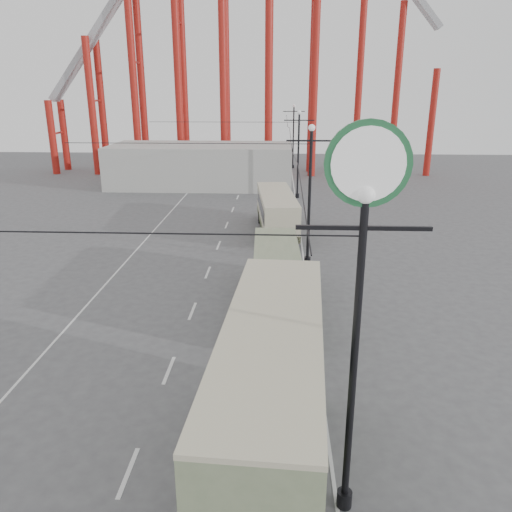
{
  "coord_description": "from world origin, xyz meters",
  "views": [
    {
      "loc": [
        3.6,
        -14.46,
        11.41
      ],
      "look_at": [
        2.42,
        10.6,
        3.0
      ],
      "focal_mm": 35.0,
      "sensor_mm": 36.0,
      "label": 1
    }
  ],
  "objects_px": {
    "lamp_post_near": "(362,246)",
    "single_decker_cream": "(277,211)",
    "single_decker_green": "(277,278)",
    "double_decker_bus": "(272,402)",
    "pedestrian": "(268,298)"
  },
  "relations": [
    {
      "from": "lamp_post_near",
      "to": "single_decker_cream",
      "type": "xyz_separation_m",
      "value": [
        -2.18,
        28.94,
        -6.0
      ]
    },
    {
      "from": "single_decker_cream",
      "to": "pedestrian",
      "type": "height_order",
      "value": "single_decker_cream"
    },
    {
      "from": "double_decker_bus",
      "to": "lamp_post_near",
      "type": "bearing_deg",
      "value": -8.63
    },
    {
      "from": "lamp_post_near",
      "to": "single_decker_green",
      "type": "bearing_deg",
      "value": 98.55
    },
    {
      "from": "pedestrian",
      "to": "single_decker_cream",
      "type": "bearing_deg",
      "value": -113.55
    },
    {
      "from": "single_decker_green",
      "to": "single_decker_cream",
      "type": "xyz_separation_m",
      "value": [
        -0.14,
        15.32,
        0.12
      ]
    },
    {
      "from": "double_decker_bus",
      "to": "single_decker_green",
      "type": "height_order",
      "value": "double_decker_bus"
    },
    {
      "from": "pedestrian",
      "to": "double_decker_bus",
      "type": "bearing_deg",
      "value": 69.47
    },
    {
      "from": "single_decker_cream",
      "to": "pedestrian",
      "type": "relative_size",
      "value": 5.59
    },
    {
      "from": "double_decker_bus",
      "to": "single_decker_green",
      "type": "distance_m",
      "value": 13.24
    },
    {
      "from": "double_decker_bus",
      "to": "single_decker_cream",
      "type": "height_order",
      "value": "double_decker_bus"
    },
    {
      "from": "lamp_post_near",
      "to": "single_decker_cream",
      "type": "height_order",
      "value": "lamp_post_near"
    },
    {
      "from": "double_decker_bus",
      "to": "pedestrian",
      "type": "xyz_separation_m",
      "value": [
        -0.4,
        12.31,
        -2.14
      ]
    },
    {
      "from": "single_decker_green",
      "to": "double_decker_bus",
      "type": "bearing_deg",
      "value": -92.14
    },
    {
      "from": "single_decker_cream",
      "to": "single_decker_green",
      "type": "bearing_deg",
      "value": -94.96
    }
  ]
}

